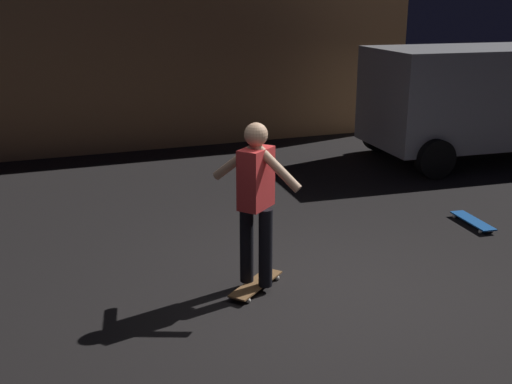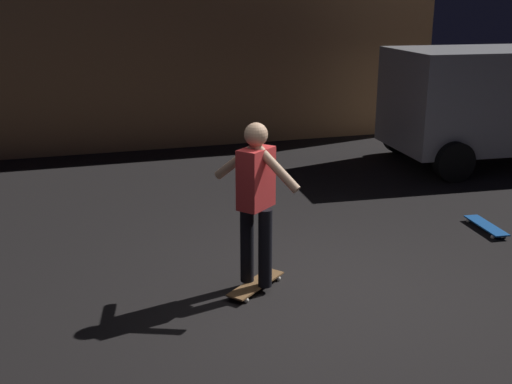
{
  "view_description": "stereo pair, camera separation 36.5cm",
  "coord_description": "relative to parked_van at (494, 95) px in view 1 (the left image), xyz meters",
  "views": [
    {
      "loc": [
        -2.66,
        -5.11,
        2.88
      ],
      "look_at": [
        -0.57,
        0.36,
        1.05
      ],
      "focal_mm": 43.94,
      "sensor_mm": 36.0,
      "label": 1
    },
    {
      "loc": [
        -2.31,
        -5.23,
        2.88
      ],
      "look_at": [
        -0.57,
        0.36,
        1.05
      ],
      "focal_mm": 43.94,
      "sensor_mm": 36.0,
      "label": 2
    }
  ],
  "objects": [
    {
      "name": "skater",
      "position": [
        -6.07,
        -3.67,
        -0.12
      ],
      "size": [
        0.69,
        0.82,
        1.67
      ],
      "color": "black",
      "rests_on": "skateboard_ridden"
    },
    {
      "name": "ground_plane",
      "position": [
        -5.5,
        -4.02,
        -1.16
      ],
      "size": [
        28.0,
        28.0,
        0.0
      ],
      "primitive_type": "plane",
      "color": "black"
    },
    {
      "name": "skateboard_ridden",
      "position": [
        -6.07,
        -3.67,
        -1.11
      ],
      "size": [
        0.73,
        0.65,
        0.07
      ],
      "color": "olive",
      "rests_on": "ground_plane"
    },
    {
      "name": "low_building",
      "position": [
        -6.14,
        5.04,
        0.74
      ],
      "size": [
        12.14,
        4.41,
        3.79
      ],
      "color": "tan",
      "rests_on": "ground_plane"
    },
    {
      "name": "skateboard_spare",
      "position": [
        -2.72,
        -2.91,
        -1.11
      ],
      "size": [
        0.28,
        0.8,
        0.07
      ],
      "color": "#1959B2",
      "rests_on": "ground_plane"
    },
    {
      "name": "parked_van",
      "position": [
        0.0,
        0.0,
        0.0
      ],
      "size": [
        4.74,
        2.51,
        2.03
      ],
      "color": "#B2B2B7",
      "rests_on": "ground_plane"
    }
  ]
}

